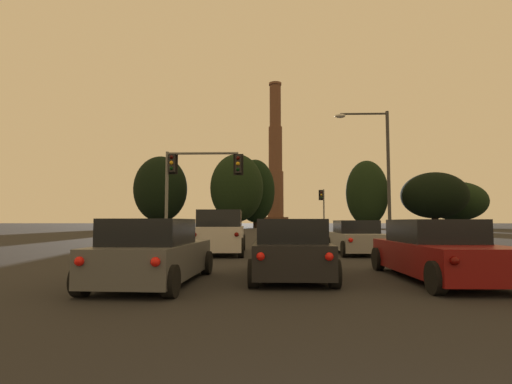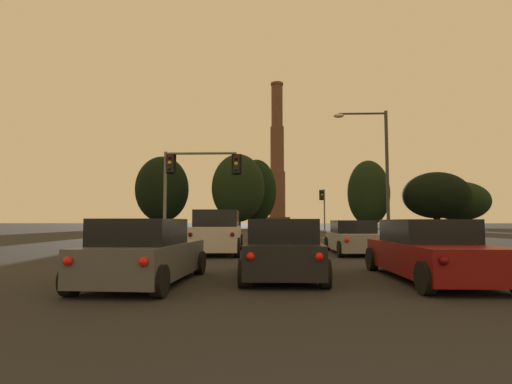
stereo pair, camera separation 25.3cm
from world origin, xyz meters
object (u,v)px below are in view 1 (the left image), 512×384
at_px(sedan_right_lane_front, 357,238).
at_px(suv_left_lane_front, 220,233).
at_px(sedan_right_lane_second, 437,251).
at_px(hatchback_left_lane_second, 154,254).
at_px(traffic_light_overhead_left, 193,174).
at_px(street_lamp, 379,161).
at_px(hatchback_center_lane_second, 290,250).
at_px(smokestack, 275,169).
at_px(traffic_light_far_right, 323,204).

relative_size(sedan_right_lane_front, suv_left_lane_front, 0.95).
relative_size(sedan_right_lane_second, hatchback_left_lane_second, 1.13).
bearing_deg(hatchback_left_lane_second, traffic_light_overhead_left, 100.03).
bearing_deg(sedan_right_lane_second, hatchback_left_lane_second, -173.38).
height_order(suv_left_lane_front, street_lamp, street_lamp).
relative_size(hatchback_center_lane_second, sedan_right_lane_second, 0.87).
height_order(traffic_light_overhead_left, smokestack, smokestack).
xyz_separation_m(hatchback_left_lane_second, traffic_light_far_right, (9.10, 39.29, 2.78)).
xyz_separation_m(hatchback_left_lane_second, street_lamp, (9.33, 15.48, 4.38)).
bearing_deg(hatchback_left_lane_second, sedan_right_lane_front, 56.29).
bearing_deg(traffic_light_far_right, sedan_right_lane_second, -93.79).
xyz_separation_m(sedan_right_lane_front, street_lamp, (2.97, 6.83, 4.37)).
distance_m(traffic_light_overhead_left, street_lamp, 11.29).
bearing_deg(suv_left_lane_front, traffic_light_overhead_left, 110.06).
relative_size(traffic_light_overhead_left, street_lamp, 0.66).
bearing_deg(smokestack, traffic_light_far_right, -86.80).
distance_m(hatchback_center_lane_second, sedan_right_lane_front, 8.23).
height_order(traffic_light_far_right, traffic_light_overhead_left, traffic_light_overhead_left).
xyz_separation_m(suv_left_lane_front, traffic_light_overhead_left, (-2.28, 5.47, 3.21)).
relative_size(suv_left_lane_front, traffic_light_overhead_left, 0.92).
bearing_deg(suv_left_lane_front, street_lamp, 36.02).
xyz_separation_m(street_lamp, smokestack, (-4.45, 99.24, 12.69)).
bearing_deg(street_lamp, traffic_light_far_right, 90.57).
bearing_deg(smokestack, hatchback_left_lane_second, -92.44).
bearing_deg(traffic_light_overhead_left, sedan_right_lane_front, -32.60).
bearing_deg(traffic_light_overhead_left, suv_left_lane_front, -67.37).
distance_m(hatchback_left_lane_second, street_lamp, 18.60).
bearing_deg(hatchback_left_lane_second, hatchback_center_lane_second, 22.40).
bearing_deg(traffic_light_overhead_left, smokestack, 86.21).
xyz_separation_m(sedan_right_lane_second, traffic_light_far_right, (2.55, 38.45, 2.78)).
distance_m(hatchback_center_lane_second, sedan_right_lane_second, 3.48).
bearing_deg(suv_left_lane_front, sedan_right_lane_second, -53.84).
height_order(sedan_right_lane_second, traffic_light_far_right, traffic_light_far_right).
xyz_separation_m(sedan_right_lane_second, traffic_light_overhead_left, (-8.35, 13.04, 3.44)).
height_order(hatchback_center_lane_second, street_lamp, street_lamp).
height_order(sedan_right_lane_front, hatchback_left_lane_second, hatchback_left_lane_second).
height_order(street_lamp, smokestack, smokestack).
distance_m(traffic_light_far_right, traffic_light_overhead_left, 27.66).
distance_m(hatchback_center_lane_second, traffic_light_far_right, 38.75).
height_order(hatchback_center_lane_second, suv_left_lane_front, suv_left_lane_front).
height_order(sedan_right_lane_second, smokestack, smokestack).
bearing_deg(street_lamp, suv_left_lane_front, -141.40).
relative_size(hatchback_center_lane_second, suv_left_lane_front, 0.83).
distance_m(suv_left_lane_front, traffic_light_far_right, 32.16).
bearing_deg(sedan_right_lane_second, traffic_light_far_right, 85.53).
bearing_deg(sedan_right_lane_front, traffic_light_far_right, 85.33).
bearing_deg(suv_left_lane_front, hatchback_left_lane_second, -95.78).
bearing_deg(suv_left_lane_front, traffic_light_far_right, 71.82).
xyz_separation_m(suv_left_lane_front, smokestack, (4.41, 106.31, 16.83)).
relative_size(traffic_light_overhead_left, smokestack, 0.12).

